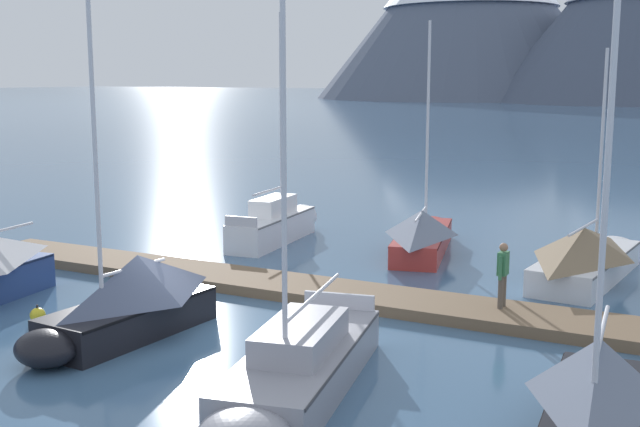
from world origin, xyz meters
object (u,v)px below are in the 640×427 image
object	(u,v)px
sailboat_mid_dock_starboard	(127,300)
mooring_buoy_channel_marker	(38,315)
sailboat_end_of_dock	(588,254)
sailboat_mid_dock_port	(277,223)
sailboat_last_slip	(594,408)
sailboat_far_berth	(423,231)
person_on_dock	(503,271)
sailboat_outer_slip	(295,370)

from	to	relation	value
sailboat_mid_dock_starboard	mooring_buoy_channel_marker	size ratio (longest dim) A/B	19.68
sailboat_end_of_dock	sailboat_mid_dock_starboard	bearing A→B (deg)	-126.94
sailboat_mid_dock_port	sailboat_last_slip	world-z (taller)	sailboat_mid_dock_port
sailboat_far_berth	mooring_buoy_channel_marker	world-z (taller)	sailboat_far_berth
person_on_dock	sailboat_end_of_dock	bearing A→B (deg)	78.72
sailboat_mid_dock_port	sailboat_far_berth	world-z (taller)	sailboat_mid_dock_port
sailboat_outer_slip	person_on_dock	xyz separation A→B (m)	(1.96, 7.04, 0.70)
person_on_dock	mooring_buoy_channel_marker	world-z (taller)	person_on_dock
sailboat_outer_slip	sailboat_last_slip	bearing A→B (deg)	2.63
sailboat_mid_dock_port	sailboat_far_berth	distance (m)	5.67
mooring_buoy_channel_marker	sailboat_mid_dock_starboard	bearing A→B (deg)	6.01
sailboat_outer_slip	sailboat_end_of_dock	world-z (taller)	sailboat_outer_slip
sailboat_mid_dock_port	sailboat_end_of_dock	distance (m)	11.49
sailboat_mid_dock_starboard	sailboat_end_of_dock	distance (m)	14.05
sailboat_mid_dock_port	mooring_buoy_channel_marker	bearing A→B (deg)	-88.60
mooring_buoy_channel_marker	sailboat_outer_slip	bearing A→B (deg)	-6.31
sailboat_last_slip	person_on_dock	bearing A→B (deg)	117.82
sailboat_mid_dock_starboard	sailboat_outer_slip	world-z (taller)	sailboat_mid_dock_starboard
sailboat_mid_dock_port	sailboat_end_of_dock	world-z (taller)	sailboat_mid_dock_port
sailboat_outer_slip	mooring_buoy_channel_marker	world-z (taller)	sailboat_outer_slip
sailboat_mid_dock_starboard	sailboat_far_berth	xyz separation A→B (m)	(2.57, 12.29, -0.15)
sailboat_mid_dock_starboard	person_on_dock	bearing A→B (deg)	38.41
sailboat_last_slip	person_on_dock	xyz separation A→B (m)	(-3.58, 6.78, 0.41)
sailboat_mid_dock_port	sailboat_mid_dock_starboard	bearing A→B (deg)	-75.16
sailboat_end_of_dock	person_on_dock	size ratio (longest dim) A/B	4.36
person_on_dock	sailboat_mid_dock_starboard	bearing A→B (deg)	-141.59
sailboat_mid_dock_port	sailboat_end_of_dock	xyz separation A→B (m)	(11.49, -0.27, 0.10)
sailboat_mid_dock_starboard	person_on_dock	xyz separation A→B (m)	(7.37, 5.84, 0.34)
sailboat_last_slip	mooring_buoy_channel_marker	world-z (taller)	sailboat_last_slip
sailboat_mid_dock_starboard	sailboat_last_slip	bearing A→B (deg)	-4.89
sailboat_mid_dock_port	sailboat_mid_dock_starboard	size ratio (longest dim) A/B	0.92
mooring_buoy_channel_marker	sailboat_mid_dock_port	bearing A→B (deg)	91.40
sailboat_mid_dock_starboard	sailboat_last_slip	size ratio (longest dim) A/B	1.16
sailboat_far_berth	mooring_buoy_channel_marker	xyz separation A→B (m)	(-5.33, -12.58, -0.57)
sailboat_outer_slip	sailboat_end_of_dock	size ratio (longest dim) A/B	1.13
sailboat_far_berth	sailboat_mid_dock_starboard	bearing A→B (deg)	-101.80
sailboat_outer_slip	sailboat_mid_dock_port	bearing A→B (deg)	123.67
sailboat_mid_dock_port	person_on_dock	world-z (taller)	sailboat_mid_dock_port
sailboat_far_berth	sailboat_last_slip	world-z (taller)	sailboat_far_berth
person_on_dock	sailboat_far_berth	bearing A→B (deg)	126.71
sailboat_mid_dock_port	person_on_dock	bearing A→B (deg)	-28.48
sailboat_mid_dock_starboard	sailboat_last_slip	distance (m)	10.99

